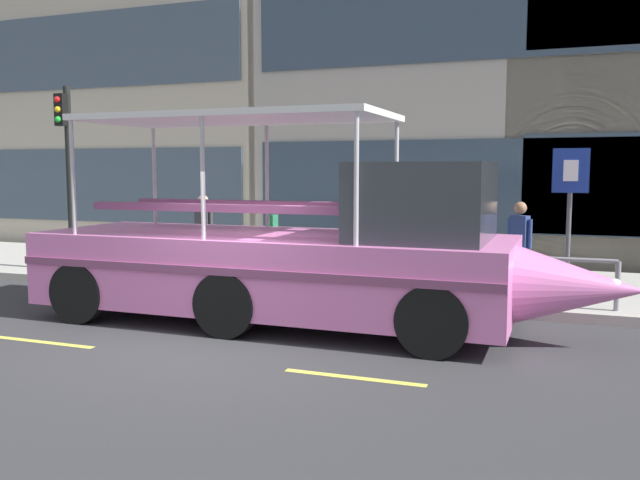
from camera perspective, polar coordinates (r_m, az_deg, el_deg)
ground_plane at (r=10.08m, az=-8.63°, el=-8.54°), size 120.00×120.00×0.00m
sidewalk at (r=15.09m, az=1.75°, el=-3.22°), size 32.00×4.80×0.18m
curb_edge at (r=12.80m, az=-1.84°, el=-4.92°), size 32.00×0.18×0.18m
lane_centreline at (r=9.27m, az=-11.58°, el=-9.87°), size 25.80×0.12×0.01m
curb_guardrail at (r=12.93m, az=-0.44°, el=-1.80°), size 10.86×0.09×0.86m
traffic_light_pole at (r=16.46m, az=-20.81°, el=6.42°), size 0.24×0.46×4.23m
parking_sign at (r=12.27m, az=20.59°, el=3.30°), size 0.60×0.12×2.71m
leaned_bicycle at (r=16.23m, az=-18.96°, el=-1.23°), size 1.74×0.46×0.96m
duck_tour_boat at (r=10.79m, az=-1.45°, el=-1.44°), size 9.75×2.67×3.42m
pedestrian_near_bow at (r=13.18m, az=16.70°, el=0.16°), size 0.46×0.31×1.74m
pedestrian_mid_left at (r=13.28m, az=4.26°, el=-0.09°), size 0.28×0.40×1.54m
pedestrian_mid_right at (r=14.22m, az=-4.15°, el=0.56°), size 0.22×0.47×1.63m
pedestrian_near_stern at (r=15.42m, az=-9.94°, el=1.22°), size 0.51×0.24×1.77m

